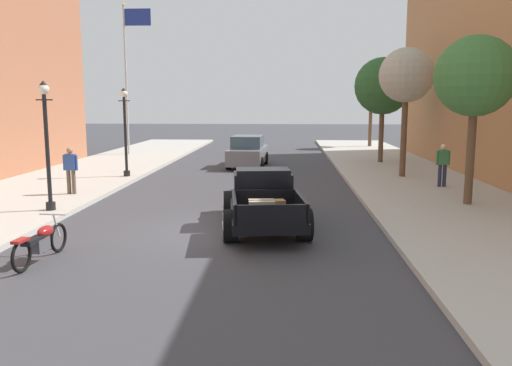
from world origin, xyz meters
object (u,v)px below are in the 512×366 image
Objects in this scene: street_tree_nearest at (475,77)px; street_tree_third at (383,86)px; street_lamp_near at (46,136)px; street_lamp_far at (125,125)px; flagpole at (129,63)px; hotrod_truck_black at (263,199)px; pedestrian_sidewalk_right at (443,163)px; motorcycle_parked at (41,242)px; street_tree_second at (406,76)px; car_background_grey at (248,152)px; street_tree_farthest at (372,88)px; pedestrian_sidewalk_left at (71,168)px.

street_tree_third is at bearing 93.22° from street_tree_nearest.
street_tree_nearest reaches higher than street_lamp_near.
street_lamp_far is 10.70m from flagpole.
pedestrian_sidewalk_right is at bearing 43.26° from hotrod_truck_black.
motorcycle_parked is 13.21m from street_tree_nearest.
flagpole reaches higher than street_tree_nearest.
flagpole is 17.46m from street_tree_second.
pedestrian_sidewalk_right is 0.18× the size of flagpole.
street_tree_nearest is at bearing -86.78° from street_tree_third.
car_background_grey is 8.09m from street_tree_third.
motorcycle_parked is 22.80m from flagpole.
street_lamp_near is at bearing -81.30° from flagpole.
street_lamp_near is 27.71m from street_tree_farthest.
flagpole is at bearing 166.78° from street_tree_third.
street_lamp_near is 1.00× the size of street_lamp_far.
street_tree_second reaches higher than street_lamp_far.
flagpole is at bearing 116.55° from hotrod_truck_black.
hotrod_truck_black is 0.90× the size of street_tree_third.
pedestrian_sidewalk_left reaches higher than motorcycle_parked.
street_tree_second reaches higher than motorcycle_parked.
street_tree_nearest is 6.32m from street_tree_second.
street_lamp_near is 18.41m from street_tree_third.
street_tree_third is (5.78, 14.69, 3.48)m from hotrod_truck_black.
hotrod_truck_black is at bearing -111.48° from street_tree_third.
street_lamp_near is at bearing -90.48° from street_lamp_far.
street_tree_farthest reaches higher than hotrod_truck_black.
street_tree_farthest is at bearing 68.36° from motorcycle_parked.
motorcycle_parked is at bearing -100.62° from car_background_grey.
flagpole is 21.93m from street_tree_nearest.
pedestrian_sidewalk_left is 0.29× the size of street_tree_third.
pedestrian_sidewalk_right is 14.15m from street_lamp_near.
flagpole is (-7.68, 4.88, 5.00)m from car_background_grey.
street_tree_third reaches higher than street_lamp_near.
hotrod_truck_black is 0.55× the size of flagpole.
pedestrian_sidewalk_left is at bearing 175.48° from street_tree_nearest.
flagpole is at bearing 101.79° from motorcycle_parked.
pedestrian_sidewalk_right is 0.31× the size of street_tree_nearest.
street_tree_second is 0.99× the size of street_tree_third.
car_background_grey is 2.66× the size of pedestrian_sidewalk_right.
hotrod_truck_black is at bearing 37.65° from motorcycle_parked.
flagpole reaches higher than motorcycle_parked.
street_lamp_far reaches higher than hotrod_truck_black.
motorcycle_parked is at bearing -150.20° from street_tree_nearest.
pedestrian_sidewalk_left is at bearing -170.03° from pedestrian_sidewalk_right.
car_background_grey is at bearing 44.48° from street_lamp_far.
motorcycle_parked is 0.39× the size of street_tree_farthest.
hotrod_truck_black is 6.75m from street_lamp_near.
street_lamp_far is 21.57m from street_tree_farthest.
flagpole reaches higher than street_tree_second.
street_tree_nearest is at bearing -53.25° from car_background_grey.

